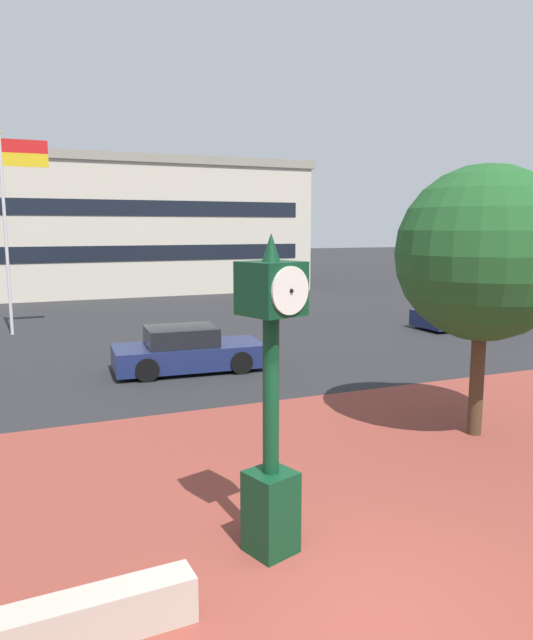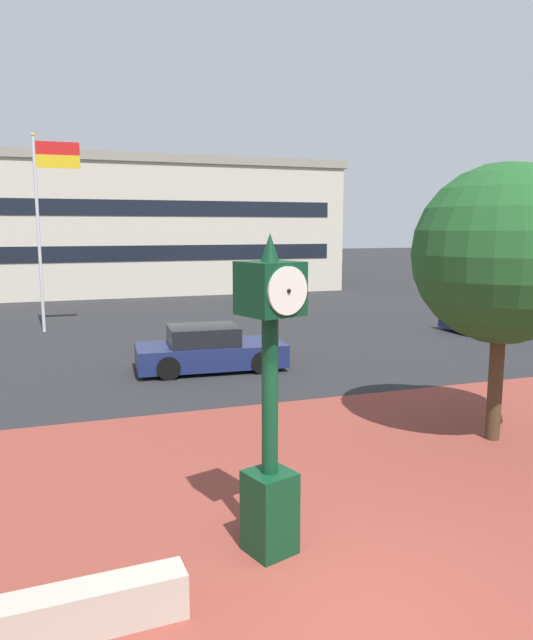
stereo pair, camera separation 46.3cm
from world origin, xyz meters
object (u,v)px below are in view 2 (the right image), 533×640
Objects in this scene: street_clock at (270,406)px; plaza_tree at (507,258)px; car_street_mid at (209,350)px; car_street_near at (499,316)px; flagpole_primary at (44,214)px; civic_building at (156,226)px.

plaza_tree is (5.59, 2.53, 1.58)m from street_clock.
street_clock is 0.93× the size of car_street_mid.
car_street_near is 18.30m from flagpole_primary.
street_clock is 0.88× the size of car_street_near.
civic_building is at bearing 67.97° from flagpole_primary.
flagpole_primary reaches higher than plaza_tree.
civic_building is at bearing 178.37° from car_street_mid.
plaza_tree is 8.78m from car_street_mid.
car_street_mid is at bearing -61.39° from flagpole_primary.
plaza_tree reaches higher than car_street_near.
car_street_near and car_street_mid have the same top height.
plaza_tree is at bearing -41.60° from car_street_near.
car_street_near is (14.05, 12.56, -1.34)m from street_clock.
flagpole_primary is at bearing 119.05° from plaza_tree.
civic_building reaches higher than flagpole_primary.
car_street_near is 1.06× the size of car_street_mid.
civic_building is (6.63, 16.38, -0.44)m from flagpole_primary.
plaza_tree reaches higher than street_clock.
flagpole_primary is at bearing -109.08° from car_street_near.
flagpole_primary reaches higher than street_clock.
plaza_tree is 31.88m from civic_building.
street_clock is 0.76× the size of plaza_tree.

